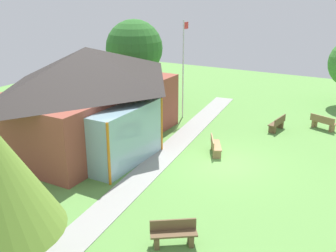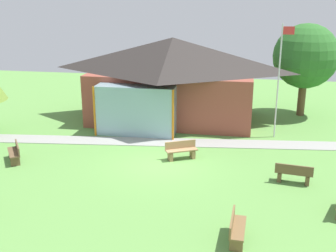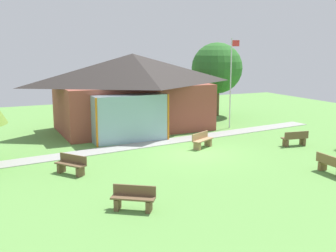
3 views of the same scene
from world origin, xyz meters
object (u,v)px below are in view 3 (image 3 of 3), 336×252
object	(u,v)px
bench_rear_near_path	(202,141)
bench_front_left	(133,199)
flagpole	(231,79)
tree_behind_pavilion_right	(217,68)
bench_front_right	(331,165)
bench_mid_left	(71,165)
pavilion	(133,91)
bench_mid_right	(295,139)

from	to	relation	value
bench_rear_near_path	bench_front_left	distance (m)	9.31
flagpole	tree_behind_pavilion_right	size ratio (longest dim) A/B	1.04
flagpole	bench_front_left	world-z (taller)	flagpole
bench_front_right	tree_behind_pavilion_right	distance (m)	16.28
flagpole	bench_rear_near_path	world-z (taller)	flagpole
bench_front_right	bench_mid_left	xyz separation A→B (m)	(-10.27, 4.78, 0.00)
pavilion	bench_mid_left	size ratio (longest dim) A/B	7.16
bench_mid_right	bench_mid_left	xyz separation A→B (m)	(-12.46, 0.09, 0.00)
bench_front_right	bench_rear_near_path	world-z (taller)	same
pavilion	bench_mid_right	distance (m)	10.74
pavilion	bench_front_right	bearing A→B (deg)	-71.23
bench_front_left	tree_behind_pavilion_right	distance (m)	20.58
bench_front_right	bench_front_left	bearing A→B (deg)	-86.05
flagpole	bench_rear_near_path	xyz separation A→B (m)	(-4.53, -4.12, -2.92)
bench_mid_left	pavilion	bearing A→B (deg)	-70.83
bench_front_left	bench_front_right	bearing A→B (deg)	-143.70
bench_front_right	tree_behind_pavilion_right	world-z (taller)	tree_behind_pavilion_right
pavilion	bench_front_right	distance (m)	13.80
pavilion	bench_mid_left	bearing A→B (deg)	-125.94
bench_mid_right	bench_mid_left	size ratio (longest dim) A/B	1.04
bench_front_right	tree_behind_pavilion_right	bearing A→B (deg)	169.50
tree_behind_pavilion_right	bench_mid_left	bearing A→B (deg)	-142.45
bench_mid_right	bench_front_left	bearing A→B (deg)	-148.73
flagpole	bench_mid_left	distance (m)	13.71
bench_front_right	bench_rear_near_path	bearing A→B (deg)	-154.28
bench_mid_right	bench_rear_near_path	xyz separation A→B (m)	(-4.93, 1.82, 0.00)
bench_rear_near_path	bench_front_left	world-z (taller)	same
tree_behind_pavilion_right	bench_mid_right	bearing A→B (deg)	-97.85
pavilion	tree_behind_pavilion_right	bearing A→B (deg)	17.88
bench_mid_left	tree_behind_pavilion_right	world-z (taller)	tree_behind_pavilion_right
pavilion	bench_front_right	world-z (taller)	pavilion
bench_mid_right	bench_front_left	xyz separation A→B (m)	(-11.41, -4.87, 0.00)
bench_mid_left	bench_front_left	size ratio (longest dim) A/B	1.00
flagpole	bench_front_left	distance (m)	15.70
bench_mid_right	bench_front_left	distance (m)	12.40
bench_front_right	bench_mid_right	bearing A→B (deg)	157.86
pavilion	bench_front_right	size ratio (longest dim) A/B	6.98
bench_mid_left	bench_rear_near_path	size ratio (longest dim) A/B	0.97
flagpole	bench_front_left	xyz separation A→B (m)	(-11.01, -10.80, -2.92)
bench_front_right	pavilion	bearing A→B (deg)	-158.38
bench_mid_left	bench_front_left	xyz separation A→B (m)	(1.05, -4.95, 0.00)
pavilion	tree_behind_pavilion_right	world-z (taller)	tree_behind_pavilion_right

